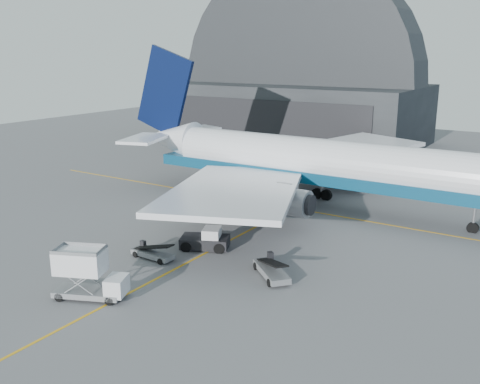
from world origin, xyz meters
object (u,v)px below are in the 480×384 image
Objects in this scene: belt_loader_b at (271,270)px; catering_truck at (87,274)px; airliner at (311,162)px; belt_loader_a at (153,253)px; pushback_tug at (206,240)px.

catering_truck is at bearing -90.70° from belt_loader_b.
airliner is at bearing 148.29° from belt_loader_b.
airliner is 12.06× the size of belt_loader_a.
belt_loader_b is at bearing -72.71° from airliner.
airliner reaches higher than belt_loader_a.
catering_truck is at bearing -95.80° from airliner.
belt_loader_b reaches higher than belt_loader_a.
pushback_tug is at bearing -96.03° from airliner.
belt_loader_b is at bearing -40.84° from pushback_tug.
belt_loader_b is (9.97, 11.19, -1.34)m from catering_truck.
pushback_tug is 5.50m from belt_loader_a.
belt_loader_a is 0.95× the size of belt_loader_b.
catering_truck reaches higher than belt_loader_a.
catering_truck is at bearing -120.16° from pushback_tug.
belt_loader_a is at bearing 74.68° from catering_truck.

